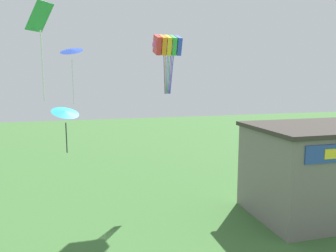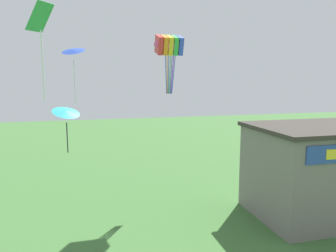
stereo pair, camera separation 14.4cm
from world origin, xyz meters
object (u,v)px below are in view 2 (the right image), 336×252
(seaside_building, at_px, (327,170))
(kite_rainbow_parafoil, at_px, (169,45))
(kite_green_diamond, at_px, (41,30))
(kite_blue_delta, at_px, (73,51))
(kite_cyan_delta, at_px, (66,112))

(seaside_building, bearing_deg, kite_rainbow_parafoil, 143.06)
(kite_green_diamond, bearing_deg, kite_rainbow_parafoil, 52.76)
(kite_rainbow_parafoil, distance_m, kite_blue_delta, 6.25)
(kite_rainbow_parafoil, height_order, kite_green_diamond, kite_rainbow_parafoil)
(kite_rainbow_parafoil, bearing_deg, kite_blue_delta, -170.14)
(kite_green_diamond, bearing_deg, kite_blue_delta, 83.96)
(seaside_building, distance_m, kite_cyan_delta, 14.91)
(seaside_building, xyz_separation_m, kite_blue_delta, (-14.12, 4.94, 6.87))
(seaside_building, height_order, kite_cyan_delta, kite_cyan_delta)
(kite_rainbow_parafoil, xyz_separation_m, kite_cyan_delta, (-6.41, -6.71, -3.63))
(kite_blue_delta, bearing_deg, seaside_building, -19.28)
(kite_cyan_delta, height_order, kite_blue_delta, kite_blue_delta)
(kite_rainbow_parafoil, bearing_deg, seaside_building, -36.94)
(kite_cyan_delta, bearing_deg, kite_blue_delta, 87.20)
(kite_rainbow_parafoil, xyz_separation_m, kite_green_diamond, (-6.99, -9.20, -0.47))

